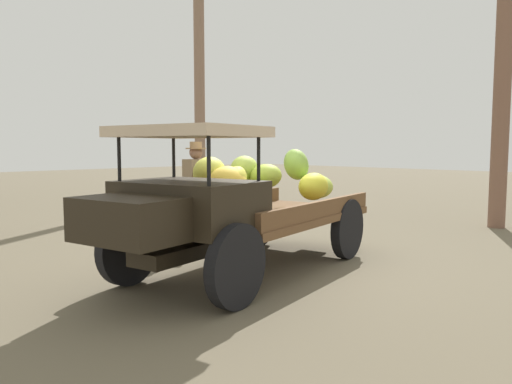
# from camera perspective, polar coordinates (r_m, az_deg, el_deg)

# --- Properties ---
(ground_plane) EXTENTS (60.00, 60.00, 0.00)m
(ground_plane) POSITION_cam_1_polar(r_m,az_deg,el_deg) (7.13, 0.74, -8.23)
(ground_plane) COLOR #6B604B
(truck) EXTENTS (4.64, 2.45, 1.88)m
(truck) POSITION_cam_1_polar(r_m,az_deg,el_deg) (6.42, -2.57, -1.25)
(truck) COLOR black
(truck) RESTS_ON ground
(farmer) EXTENTS (0.53, 0.47, 1.74)m
(farmer) POSITION_cam_1_polar(r_m,az_deg,el_deg) (8.25, -6.84, 0.56)
(farmer) COLOR #B2BBA0
(farmer) RESTS_ON ground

